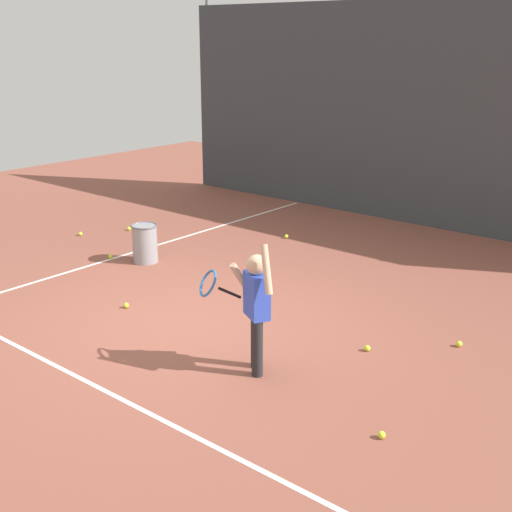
{
  "coord_description": "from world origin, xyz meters",
  "views": [
    {
      "loc": [
        5.21,
        -5.01,
        3.16
      ],
      "look_at": [
        0.68,
        0.4,
        0.85
      ],
      "focal_mm": 47.52,
      "sensor_mm": 36.0,
      "label": 1
    }
  ],
  "objects_px": {
    "tennis_player": "(255,302)",
    "ball_hopper": "(145,243)",
    "tennis_ball_0": "(382,435)",
    "tennis_ball_5": "(367,348)",
    "tennis_ball_8": "(80,234)",
    "tennis_ball_7": "(459,344)",
    "tennis_ball_1": "(286,236)",
    "tennis_ball_6": "(126,305)",
    "tennis_ball_3": "(129,229)",
    "tennis_ball_4": "(111,256)"
  },
  "relations": [
    {
      "from": "tennis_ball_0",
      "to": "ball_hopper",
      "type": "bearing_deg",
      "value": 160.01
    },
    {
      "from": "tennis_ball_4",
      "to": "tennis_ball_6",
      "type": "distance_m",
      "value": 2.0
    },
    {
      "from": "tennis_ball_1",
      "to": "tennis_ball_3",
      "type": "bearing_deg",
      "value": -150.03
    },
    {
      "from": "tennis_player",
      "to": "tennis_ball_0",
      "type": "xyz_separation_m",
      "value": [
        1.56,
        -0.24,
        -0.69
      ]
    },
    {
      "from": "tennis_ball_3",
      "to": "tennis_ball_4",
      "type": "bearing_deg",
      "value": -50.01
    },
    {
      "from": "tennis_player",
      "to": "tennis_ball_3",
      "type": "distance_m",
      "value": 5.52
    },
    {
      "from": "ball_hopper",
      "to": "tennis_ball_4",
      "type": "bearing_deg",
      "value": -154.96
    },
    {
      "from": "tennis_ball_1",
      "to": "tennis_ball_6",
      "type": "relative_size",
      "value": 1.0
    },
    {
      "from": "tennis_ball_0",
      "to": "tennis_ball_4",
      "type": "distance_m",
      "value": 5.69
    },
    {
      "from": "tennis_ball_6",
      "to": "tennis_ball_3",
      "type": "bearing_deg",
      "value": 139.55
    },
    {
      "from": "tennis_ball_5",
      "to": "tennis_ball_0",
      "type": "bearing_deg",
      "value": -54.88
    },
    {
      "from": "tennis_ball_0",
      "to": "tennis_ball_7",
      "type": "bearing_deg",
      "value": 96.68
    },
    {
      "from": "tennis_ball_6",
      "to": "tennis_ball_0",
      "type": "bearing_deg",
      "value": -7.1
    },
    {
      "from": "tennis_ball_8",
      "to": "ball_hopper",
      "type": "bearing_deg",
      "value": -6.36
    },
    {
      "from": "tennis_ball_3",
      "to": "tennis_ball_5",
      "type": "xyz_separation_m",
      "value": [
        5.51,
        -1.4,
        0.0
      ]
    },
    {
      "from": "ball_hopper",
      "to": "tennis_ball_7",
      "type": "bearing_deg",
      "value": 2.92
    },
    {
      "from": "tennis_player",
      "to": "tennis_ball_0",
      "type": "relative_size",
      "value": 20.46
    },
    {
      "from": "tennis_ball_0",
      "to": "tennis_ball_3",
      "type": "height_order",
      "value": "same"
    },
    {
      "from": "ball_hopper",
      "to": "tennis_ball_4",
      "type": "xyz_separation_m",
      "value": [
        -0.51,
        -0.24,
        -0.26
      ]
    },
    {
      "from": "tennis_ball_4",
      "to": "tennis_ball_7",
      "type": "relative_size",
      "value": 1.0
    },
    {
      "from": "ball_hopper",
      "to": "tennis_ball_0",
      "type": "bearing_deg",
      "value": -19.99
    },
    {
      "from": "ball_hopper",
      "to": "tennis_ball_3",
      "type": "bearing_deg",
      "value": 148.07
    },
    {
      "from": "tennis_player",
      "to": "tennis_ball_8",
      "type": "relative_size",
      "value": 20.46
    },
    {
      "from": "tennis_ball_1",
      "to": "tennis_ball_8",
      "type": "xyz_separation_m",
      "value": [
        -2.7,
        -2.06,
        0.0
      ]
    },
    {
      "from": "tennis_ball_7",
      "to": "tennis_ball_5",
      "type": "bearing_deg",
      "value": -134.12
    },
    {
      "from": "tennis_ball_5",
      "to": "tennis_ball_6",
      "type": "bearing_deg",
      "value": -163.37
    },
    {
      "from": "ball_hopper",
      "to": "tennis_ball_6",
      "type": "xyz_separation_m",
      "value": [
        1.16,
        -1.33,
        -0.26
      ]
    },
    {
      "from": "tennis_ball_0",
      "to": "tennis_ball_3",
      "type": "xyz_separation_m",
      "value": [
        -6.45,
        2.73,
        0.0
      ]
    },
    {
      "from": "ball_hopper",
      "to": "tennis_ball_1",
      "type": "height_order",
      "value": "ball_hopper"
    },
    {
      "from": "ball_hopper",
      "to": "tennis_player",
      "type": "bearing_deg",
      "value": -24.73
    },
    {
      "from": "ball_hopper",
      "to": "tennis_ball_7",
      "type": "xyz_separation_m",
      "value": [
        4.72,
        0.24,
        -0.26
      ]
    },
    {
      "from": "tennis_player",
      "to": "tennis_ball_5",
      "type": "distance_m",
      "value": 1.44
    },
    {
      "from": "tennis_ball_5",
      "to": "tennis_ball_4",
      "type": "bearing_deg",
      "value": 177.0
    },
    {
      "from": "tennis_player",
      "to": "tennis_ball_4",
      "type": "relative_size",
      "value": 20.46
    },
    {
      "from": "tennis_ball_8",
      "to": "tennis_ball_6",
      "type": "bearing_deg",
      "value": -27.01
    },
    {
      "from": "tennis_ball_5",
      "to": "tennis_ball_7",
      "type": "bearing_deg",
      "value": 45.88
    },
    {
      "from": "tennis_ball_1",
      "to": "tennis_ball_5",
      "type": "bearing_deg",
      "value": -40.85
    },
    {
      "from": "tennis_player",
      "to": "ball_hopper",
      "type": "bearing_deg",
      "value": -175.98
    },
    {
      "from": "tennis_ball_0",
      "to": "tennis_ball_6",
      "type": "relative_size",
      "value": 1.0
    },
    {
      "from": "tennis_player",
      "to": "ball_hopper",
      "type": "relative_size",
      "value": 2.4
    },
    {
      "from": "tennis_ball_6",
      "to": "tennis_ball_8",
      "type": "relative_size",
      "value": 1.0
    },
    {
      "from": "tennis_ball_3",
      "to": "tennis_ball_5",
      "type": "relative_size",
      "value": 1.0
    },
    {
      "from": "tennis_ball_0",
      "to": "tennis_ball_5",
      "type": "xyz_separation_m",
      "value": [
        -0.93,
        1.33,
        0.0
      ]
    },
    {
      "from": "tennis_ball_1",
      "to": "tennis_ball_6",
      "type": "distance_m",
      "value": 3.62
    },
    {
      "from": "ball_hopper",
      "to": "tennis_ball_8",
      "type": "xyz_separation_m",
      "value": [
        -1.86,
        0.21,
        -0.26
      ]
    },
    {
      "from": "tennis_ball_4",
      "to": "tennis_ball_6",
      "type": "relative_size",
      "value": 1.0
    },
    {
      "from": "tennis_ball_4",
      "to": "tennis_ball_6",
      "type": "xyz_separation_m",
      "value": [
        1.67,
        -1.09,
        0.0
      ]
    },
    {
      "from": "tennis_ball_8",
      "to": "tennis_player",
      "type": "bearing_deg",
      "value": -18.64
    },
    {
      "from": "tennis_ball_6",
      "to": "tennis_ball_7",
      "type": "distance_m",
      "value": 3.89
    },
    {
      "from": "tennis_player",
      "to": "tennis_ball_1",
      "type": "distance_m",
      "value": 4.66
    }
  ]
}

